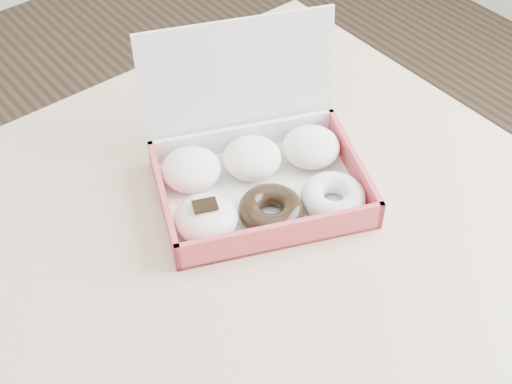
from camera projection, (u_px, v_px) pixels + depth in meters
table at (147, 324)px, 0.94m from camera, size 1.20×0.80×0.75m
donut_box at (256, 171)px, 0.99m from camera, size 0.35×0.33×0.20m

